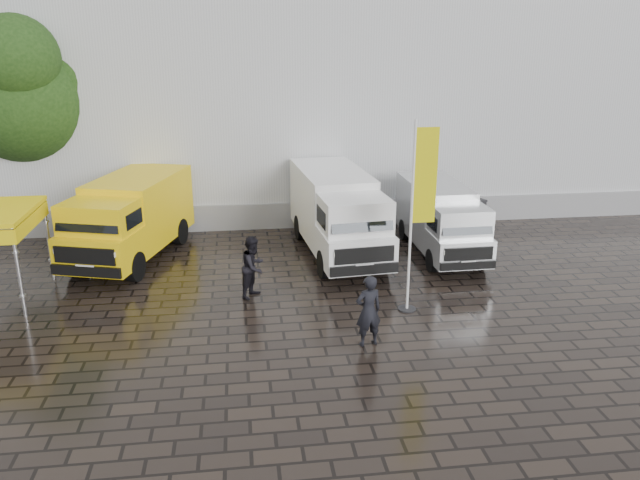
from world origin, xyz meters
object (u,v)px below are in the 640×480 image
Objects in this scene: flagpole at (419,207)px; wheelie_bin at (475,212)px; person_tent at (254,267)px; van_silver at (441,221)px; van_yellow at (130,221)px; van_white at (338,215)px; person_front at (368,311)px.

wheelie_bin is at bearing 58.49° from flagpole.
van_silver is at bearing -32.95° from person_tent.
flagpole is at bearing -14.73° from van_yellow.
van_white is at bearing 174.17° from van_silver.
van_yellow is 9.92m from flagpole.
van_white is 6.53m from wheelie_bin.
van_yellow reaches higher than wheelie_bin.
person_tent is at bearing -159.63° from wheelie_bin.
flagpole is at bearing -116.28° from van_silver.
person_front reaches higher than wheelie_bin.
flagpole reaches higher than van_silver.
wheelie_bin is 0.58× the size of person_tent.
van_yellow is 13.05m from wheelie_bin.
van_white reaches higher than wheelie_bin.
flagpole is 4.96× the size of wheelie_bin.
van_yellow is at bearing 148.01° from flagpole.
van_silver is at bearing 64.27° from flagpole.
van_silver is 5.10× the size of wheelie_bin.
person_tent reaches higher than wheelie_bin.
person_front is (-3.80, -6.27, -0.26)m from van_silver.
flagpole is at bearing -134.86° from wheelie_bin.
van_yellow reaches higher than person_tent.
van_silver is at bearing -133.57° from person_front.
van_yellow is 3.20× the size of person_tent.
van_yellow is 5.50× the size of wheelie_bin.
van_white reaches higher than van_yellow.
van_silver is 3.88m from wheelie_bin.
person_front is 4.26m from person_tent.
van_silver reaches higher than person_front.
flagpole is 9.00m from wheelie_bin.
person_front is at bearing -108.88° from person_tent.
wheelie_bin is at bearing -23.71° from person_tent.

